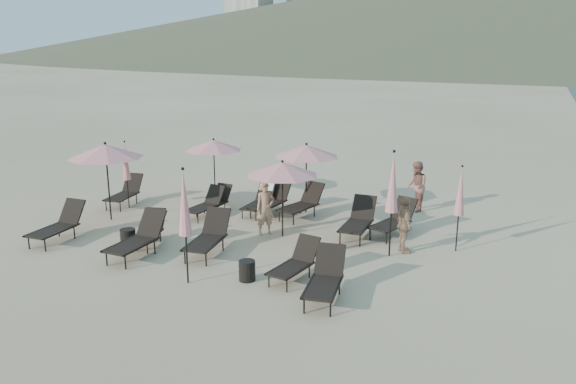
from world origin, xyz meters
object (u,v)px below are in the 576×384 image
at_px(umbrella_open_0, 106,151).
at_px(umbrella_closed_0, 184,204).
at_px(umbrella_closed_3, 393,183).
at_px(side_table_1, 247,271).
at_px(lounger_10, 358,220).
at_px(lounger_12, 302,203).
at_px(lounger_0, 58,224).
at_px(beachgoer_c, 404,225).
at_px(lounger_13, 272,199).
at_px(lounger_5, 325,278).
at_px(lounger_7, 215,201).
at_px(umbrella_open_2, 214,145).
at_px(lounger_4, 295,262).
at_px(lounger_1, 149,230).
at_px(lounger_6, 125,192).
at_px(lounger_9, 260,199).
at_px(beachgoer_a, 265,208).
at_px(lounger_3, 208,236).
at_px(side_table_0, 128,237).
at_px(beachgoer_b, 416,187).
at_px(lounger_2, 138,238).
at_px(umbrella_open_3, 306,151).
at_px(umbrella_closed_2, 126,162).
at_px(umbrella_open_1, 282,169).
at_px(lounger_11, 394,220).
at_px(lounger_8, 206,204).

relative_size(umbrella_open_0, umbrella_closed_0, 0.91).
height_order(umbrella_closed_3, side_table_1, umbrella_closed_3).
height_order(lounger_10, lounger_12, lounger_10).
relative_size(lounger_0, beachgoer_c, 1.18).
bearing_deg(lounger_13, lounger_5, -48.08).
distance_m(lounger_7, umbrella_open_2, 2.36).
xyz_separation_m(lounger_4, lounger_13, (-2.75, 4.54, 0.05)).
height_order(lounger_1, lounger_6, lounger_6).
distance_m(lounger_9, lounger_12, 1.42).
bearing_deg(umbrella_closed_0, beachgoer_a, 88.19).
distance_m(lounger_1, umbrella_closed_3, 6.63).
distance_m(lounger_13, umbrella_closed_0, 5.93).
xyz_separation_m(lounger_3, umbrella_closed_0, (0.55, -1.81, 1.40)).
bearing_deg(lounger_7, umbrella_open_0, -139.97).
xyz_separation_m(lounger_4, beachgoer_a, (-2.03, 2.60, 0.36)).
distance_m(lounger_4, lounger_6, 8.47).
bearing_deg(lounger_4, lounger_12, 119.84).
xyz_separation_m(lounger_7, umbrella_open_2, (-0.93, 1.56, 1.51)).
bearing_deg(umbrella_open_2, side_table_0, -86.49).
distance_m(lounger_10, beachgoer_b, 3.35).
height_order(lounger_1, umbrella_closed_0, umbrella_closed_0).
height_order(side_table_1, beachgoer_a, beachgoer_a).
distance_m(lounger_1, beachgoer_a, 3.27).
bearing_deg(lounger_0, lounger_10, 23.54).
distance_m(lounger_6, lounger_13, 5.10).
xyz_separation_m(lounger_2, side_table_1, (3.28, -0.26, -0.26)).
relative_size(lounger_10, side_table_0, 4.15).
distance_m(umbrella_open_3, umbrella_closed_2, 5.92).
relative_size(lounger_7, side_table_0, 3.45).
bearing_deg(lounger_1, lounger_7, 73.20).
bearing_deg(lounger_5, lounger_7, 131.12).
xyz_separation_m(lounger_13, umbrella_open_1, (1.23, -1.88, 1.48)).
relative_size(lounger_5, side_table_1, 3.76).
xyz_separation_m(umbrella_open_2, side_table_1, (4.41, -5.94, -1.67)).
relative_size(lounger_1, beachgoer_c, 1.04).
height_order(lounger_11, umbrella_open_3, umbrella_open_3).
xyz_separation_m(lounger_6, beachgoer_c, (9.65, -0.73, 0.31)).
distance_m(umbrella_open_2, umbrella_closed_2, 3.01).
xyz_separation_m(umbrella_open_0, umbrella_closed_0, (4.89, -3.11, -0.29)).
relative_size(lounger_1, lounger_4, 0.99).
xyz_separation_m(lounger_4, beachgoer_b, (1.43, 6.70, 0.41)).
bearing_deg(umbrella_open_2, lounger_4, -45.17).
bearing_deg(umbrella_open_0, umbrella_closed_3, 2.72).
bearing_deg(side_table_0, lounger_9, 64.54).
relative_size(lounger_9, side_table_0, 3.63).
relative_size(lounger_0, umbrella_closed_0, 0.66).
bearing_deg(umbrella_closed_0, lounger_13, 95.98).
distance_m(lounger_13, umbrella_closed_3, 5.13).
height_order(lounger_8, umbrella_open_3, umbrella_open_3).
bearing_deg(lounger_7, lounger_13, 24.94).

